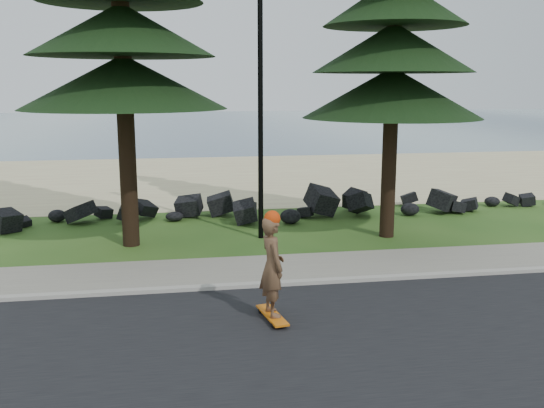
# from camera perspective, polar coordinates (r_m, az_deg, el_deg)

# --- Properties ---
(ground) EXTENTS (160.00, 160.00, 0.00)m
(ground) POSITION_cam_1_polar(r_m,az_deg,el_deg) (13.79, 0.90, -6.49)
(ground) COLOR #244A17
(ground) RESTS_ON ground
(road) EXTENTS (160.00, 7.00, 0.02)m
(road) POSITION_cam_1_polar(r_m,az_deg,el_deg) (9.70, 5.81, -14.44)
(road) COLOR black
(road) RESTS_ON ground
(kerb) EXTENTS (160.00, 0.20, 0.10)m
(kerb) POSITION_cam_1_polar(r_m,az_deg,el_deg) (12.94, 1.62, -7.48)
(kerb) COLOR #A6A195
(kerb) RESTS_ON ground
(sidewalk) EXTENTS (160.00, 2.00, 0.08)m
(sidewalk) POSITION_cam_1_polar(r_m,az_deg,el_deg) (13.97, 0.75, -6.08)
(sidewalk) COLOR slate
(sidewalk) RESTS_ON ground
(beach_sand) EXTENTS (160.00, 15.00, 0.01)m
(beach_sand) POSITION_cam_1_polar(r_m,az_deg,el_deg) (27.84, -4.45, 2.58)
(beach_sand) COLOR tan
(beach_sand) RESTS_ON ground
(ocean) EXTENTS (160.00, 58.00, 0.01)m
(ocean) POSITION_cam_1_polar(r_m,az_deg,el_deg) (64.10, -7.35, 7.45)
(ocean) COLOR #38556B
(ocean) RESTS_ON ground
(seawall_boulders) EXTENTS (60.00, 2.40, 1.10)m
(seawall_boulders) POSITION_cam_1_polar(r_m,az_deg,el_deg) (19.14, -2.10, -1.42)
(seawall_boulders) COLOR black
(seawall_boulders) RESTS_ON ground
(lamp_post) EXTENTS (0.25, 0.14, 8.14)m
(lamp_post) POSITION_cam_1_polar(r_m,az_deg,el_deg) (16.29, -1.10, 11.03)
(lamp_post) COLOR black
(lamp_post) RESTS_ON ground
(skateboarder) EXTENTS (0.54, 1.11, 2.02)m
(skateboarder) POSITION_cam_1_polar(r_m,az_deg,el_deg) (10.80, 0.02, -5.92)
(skateboarder) COLOR #CD620C
(skateboarder) RESTS_ON ground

